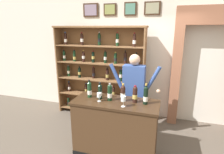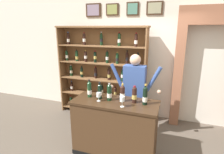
{
  "view_description": "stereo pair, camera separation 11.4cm",
  "coord_description": "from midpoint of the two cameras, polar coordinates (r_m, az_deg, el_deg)",
  "views": [
    {
      "loc": [
        0.69,
        -2.72,
        2.17
      ],
      "look_at": [
        -0.23,
        0.23,
        1.34
      ],
      "focal_mm": 29.17,
      "sensor_mm": 36.0,
      "label": 1
    },
    {
      "loc": [
        0.8,
        -2.68,
        2.17
      ],
      "look_at": [
        -0.23,
        0.23,
        1.34
      ],
      "focal_mm": 29.17,
      "sensor_mm": 36.0,
      "label": 2
    }
  ],
  "objects": [
    {
      "name": "tasting_bottle_riserva",
      "position": [
        3.14,
        -4.82,
        -4.47
      ],
      "size": [
        0.07,
        0.07,
        0.3
      ],
      "color": "black",
      "rests_on": "tasting_counter"
    },
    {
      "name": "tasting_bottle_grappa",
      "position": [
        3.0,
        6.13,
        -5.38
      ],
      "size": [
        0.08,
        0.08,
        0.29
      ],
      "color": "black",
      "rests_on": "tasting_counter"
    },
    {
      "name": "wine_glass_left",
      "position": [
        3.04,
        -5.17,
        -5.82
      ],
      "size": [
        0.07,
        0.07,
        0.15
      ],
      "color": "silver",
      "rests_on": "tasting_counter"
    },
    {
      "name": "ground_plane",
      "position": [
        3.55,
        1.59,
        -22.78
      ],
      "size": [
        14.0,
        14.0,
        0.02
      ],
      "primitive_type": "cube",
      "color": "brown"
    },
    {
      "name": "shopkeeper",
      "position": [
        3.57,
        5.93,
        -3.23
      ],
      "size": [
        1.02,
        0.22,
        1.7
      ],
      "color": "#2D3347",
      "rests_on": "ground"
    },
    {
      "name": "tasting_bottle_bianco",
      "position": [
        3.06,
        -1.78,
        -4.86
      ],
      "size": [
        0.08,
        0.08,
        0.3
      ],
      "color": "black",
      "rests_on": "tasting_counter"
    },
    {
      "name": "wine_glass_center",
      "position": [
        2.83,
        2.41,
        -7.0
      ],
      "size": [
        0.08,
        0.08,
        0.17
      ],
      "color": "silver",
      "rests_on": "tasting_counter"
    },
    {
      "name": "tasting_counter",
      "position": [
        3.29,
        0.03,
        -15.58
      ],
      "size": [
        1.45,
        0.6,
        0.98
      ],
      "color": "#422B19",
      "rests_on": "ground"
    },
    {
      "name": "back_wall",
      "position": [
        4.51,
        7.83,
        9.94
      ],
      "size": [
        12.0,
        0.19,
        3.55
      ],
      "color": "silver",
      "rests_on": "ground"
    },
    {
      "name": "wine_shelf",
      "position": [
        4.5,
        -4.56,
        2.51
      ],
      "size": [
        2.25,
        0.35,
        2.22
      ],
      "color": "brown",
      "rests_on": "ground"
    },
    {
      "name": "tasting_bottle_vin_santo",
      "position": [
        3.23,
        -8.09,
        -3.88
      ],
      "size": [
        0.07,
        0.07,
        0.32
      ],
      "color": "#19381E",
      "rests_on": "tasting_counter"
    },
    {
      "name": "tasting_bottle_chianti",
      "position": [
        2.95,
        9.44,
        -5.67
      ],
      "size": [
        0.08,
        0.08,
        0.34
      ],
      "color": "black",
      "rests_on": "tasting_counter"
    },
    {
      "name": "archway_doorway",
      "position": [
        4.42,
        27.5,
        4.44
      ],
      "size": [
        1.52,
        0.45,
        2.6
      ],
      "color": "#935B42",
      "rests_on": "ground"
    },
    {
      "name": "tasting_bottle_brunello",
      "position": [
        3.03,
        2.38,
        -5.06
      ],
      "size": [
        0.08,
        0.08,
        0.31
      ],
      "color": "black",
      "rests_on": "tasting_counter"
    }
  ]
}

